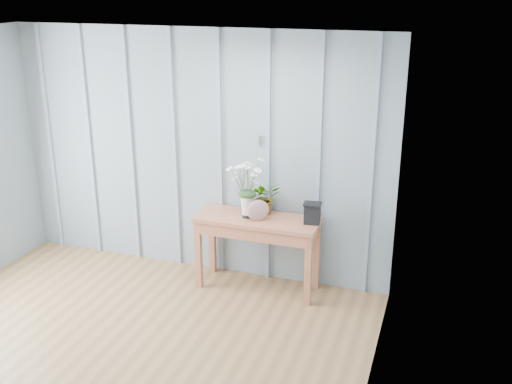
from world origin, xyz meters
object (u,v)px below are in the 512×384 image
(sideboard, at_px, (258,229))
(carved_box, at_px, (312,213))
(daisy_vase, at_px, (247,180))
(felt_disc_vessel, at_px, (258,210))

(sideboard, relative_size, carved_box, 5.90)
(daisy_vase, xyz_separation_m, felt_disc_vessel, (0.13, -0.06, -0.28))
(daisy_vase, height_order, felt_disc_vessel, daisy_vase)
(felt_disc_vessel, xyz_separation_m, carved_box, (0.50, 0.10, -0.00))
(felt_disc_vessel, bearing_deg, sideboard, 79.35)
(sideboard, relative_size, daisy_vase, 1.97)
(carved_box, bearing_deg, sideboard, -176.94)
(sideboard, bearing_deg, daisy_vase, -169.72)
(daisy_vase, relative_size, carved_box, 2.99)
(daisy_vase, distance_m, felt_disc_vessel, 0.31)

